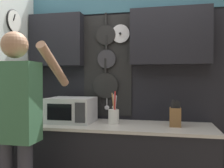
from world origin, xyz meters
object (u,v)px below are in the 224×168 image
person (16,118)px  utensil_crock (114,115)px  knife_block (175,116)px  microwave (71,110)px

person → utensil_crock: bearing=46.4°
knife_block → utensil_crock: bearing=179.8°
knife_block → person: (-1.30, -0.71, 0.05)m
knife_block → utensil_crock: (-0.62, 0.00, -0.01)m
microwave → utensil_crock: 0.47m
microwave → utensil_crock: bearing=0.3°
utensil_crock → person: 0.98m
utensil_crock → person: (-0.68, -0.71, 0.06)m
knife_block → person: bearing=-151.4°
microwave → utensil_crock: size_ratio=1.40×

